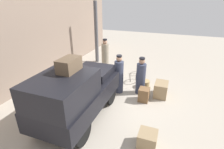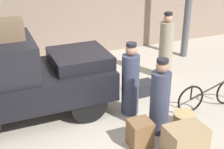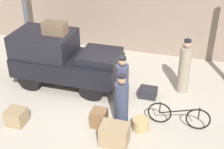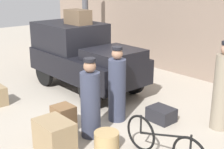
% 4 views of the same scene
% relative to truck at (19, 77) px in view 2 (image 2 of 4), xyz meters
% --- Properties ---
extents(ground_plane, '(30.00, 30.00, 0.00)m').
position_rel_truck_xyz_m(ground_plane, '(1.72, -0.75, -1.01)').
color(ground_plane, '#A89E8E').
extents(canopy_pillar_right, '(0.22, 0.22, 3.67)m').
position_rel_truck_xyz_m(canopy_pillar_right, '(5.54, 1.84, 0.83)').
color(canopy_pillar_right, '#4C4C51').
rests_on(canopy_pillar_right, ground).
extents(truck, '(3.59, 1.67, 1.85)m').
position_rel_truck_xyz_m(truck, '(0.00, 0.00, 0.00)').
color(truck, black).
rests_on(truck, ground).
extents(bicycle, '(1.77, 0.04, 0.73)m').
position_rel_truck_xyz_m(bicycle, '(4.10, -1.28, -0.65)').
color(bicycle, black).
rests_on(bicycle, ground).
extents(wicker_basket, '(0.47, 0.47, 0.33)m').
position_rel_truck_xyz_m(wicker_basket, '(3.10, -1.72, -0.84)').
color(wicker_basket, tan).
rests_on(wicker_basket, ground).
extents(porter_carrying_trunk, '(0.40, 0.40, 1.62)m').
position_rel_truck_xyz_m(porter_carrying_trunk, '(2.51, -1.64, -0.27)').
color(porter_carrying_trunk, '#33384C').
rests_on(porter_carrying_trunk, ground).
extents(porter_with_bicycle, '(0.38, 0.38, 1.88)m').
position_rel_truck_xyz_m(porter_with_bicycle, '(4.04, 0.63, -0.14)').
color(porter_with_bicycle, gray).
rests_on(porter_with_bicycle, ground).
extents(conductor_in_dark_uniform, '(0.39, 0.39, 1.69)m').
position_rel_truck_xyz_m(conductor_in_dark_uniform, '(2.29, -0.73, -0.24)').
color(conductor_in_dark_uniform, '#33384C').
rests_on(conductor_in_dark_uniform, ground).
extents(suitcase_small_leather, '(0.57, 0.45, 0.31)m').
position_rel_truck_xyz_m(suitcase_small_leather, '(3.00, -0.03, -0.85)').
color(suitcase_small_leather, '#232328').
rests_on(suitcase_small_leather, ground).
extents(trunk_umber_medium, '(0.43, 0.40, 0.54)m').
position_rel_truck_xyz_m(trunk_umber_medium, '(1.94, -1.91, -0.74)').
color(trunk_umber_medium, brown).
rests_on(trunk_umber_medium, ground).
extents(trunk_large_brown, '(0.74, 0.52, 0.61)m').
position_rel_truck_xyz_m(trunk_large_brown, '(2.56, -2.51, -0.70)').
color(trunk_large_brown, '#937A56').
rests_on(trunk_large_brown, ground).
extents(trunk_on_truck_roof, '(0.76, 0.46, 0.41)m').
position_rel_truck_xyz_m(trunk_on_truck_roof, '(-0.17, 0.00, 1.04)').
color(trunk_on_truck_roof, brown).
rests_on(trunk_on_truck_roof, truck).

